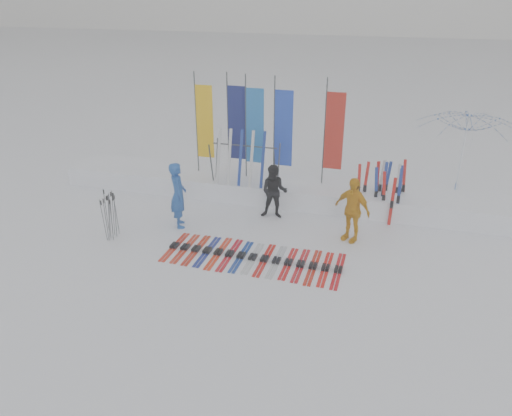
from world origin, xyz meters
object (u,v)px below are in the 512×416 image
(tent_canopy, at_px, (463,155))
(ski_rack, at_px, (245,158))
(person_yellow, at_px, (352,209))
(person_black, at_px, (274,192))
(ski_row, at_px, (253,257))
(person_blue, at_px, (178,195))

(tent_canopy, distance_m, ski_rack, 6.70)
(person_yellow, bearing_deg, person_black, -172.07)
(ski_row, distance_m, ski_rack, 3.89)
(person_blue, xyz_separation_m, tent_canopy, (7.58, 4.34, 0.48))
(person_black, height_order, tent_canopy, tent_canopy)
(person_blue, height_order, tent_canopy, tent_canopy)
(ski_rack, bearing_deg, person_blue, -118.83)
(person_black, relative_size, ski_row, 0.36)
(person_black, height_order, ski_rack, ski_rack)
(person_black, relative_size, tent_canopy, 0.51)
(person_blue, bearing_deg, person_black, -91.44)
(tent_canopy, bearing_deg, ski_row, -132.46)
(person_blue, xyz_separation_m, person_black, (2.39, 1.29, -0.14))
(person_black, bearing_deg, ski_row, -92.60)
(person_yellow, bearing_deg, person_blue, -146.87)
(person_yellow, distance_m, ski_row, 2.88)
(person_yellow, distance_m, ski_rack, 3.89)
(person_yellow, bearing_deg, ski_rack, -179.43)
(person_blue, xyz_separation_m, person_yellow, (4.67, 0.49, -0.05))
(person_blue, height_order, ski_rack, person_blue)
(person_blue, xyz_separation_m, ski_rack, (1.22, 2.22, 0.45))
(person_yellow, xyz_separation_m, ski_rack, (-3.45, 1.72, 0.51))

